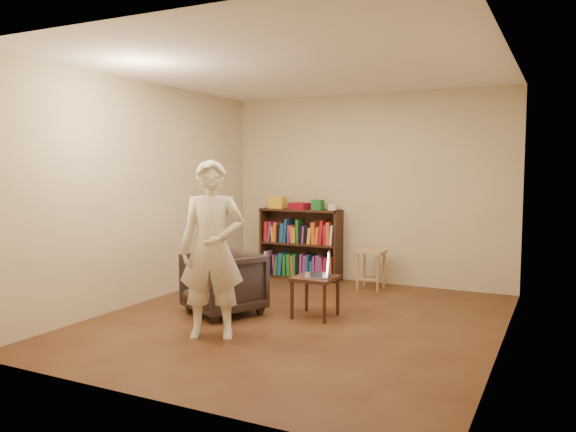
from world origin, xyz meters
The scene contains 15 objects.
floor centered at (0.00, 0.00, 0.00)m, with size 4.50×4.50×0.00m, color #3F1F14.
ceiling centered at (0.00, 0.00, 2.60)m, with size 4.50×4.50×0.00m, color white.
wall_back centered at (0.00, 2.25, 1.30)m, with size 4.00×4.00×0.00m, color #B9B08B.
wall_left centered at (-2.00, 0.00, 1.30)m, with size 4.50×4.50×0.00m, color #B9B08B.
wall_right centered at (2.00, 0.00, 1.30)m, with size 4.50×4.50×0.00m, color #B9B08B.
bookshelf centered at (-0.94, 2.09, 0.44)m, with size 1.20×0.30×1.00m.
box_yellow centered at (-1.32, 2.07, 1.09)m, with size 0.21×0.15×0.17m, color yellow.
red_cloth centered at (-0.94, 2.07, 1.05)m, with size 0.28×0.20×0.09m, color maroon.
box_green centered at (-0.66, 2.05, 1.07)m, with size 0.14×0.14×0.14m, color #1D6E2A.
box_white centered at (-0.46, 2.11, 1.04)m, with size 0.10×0.10×0.08m, color white.
stool centered at (0.20, 1.86, 0.41)m, with size 0.35×0.35×0.51m.
armchair centered at (-0.84, -0.10, 0.34)m, with size 0.72×0.74×0.67m, color #2E241F.
side_table centered at (0.11, 0.22, 0.37)m, with size 0.43×0.43×0.44m.
laptop centered at (0.17, 0.25, 0.50)m, with size 0.38×0.42×0.26m.
person centered at (-0.47, -0.86, 0.84)m, with size 0.61×0.40×1.67m, color beige.
Camera 1 is at (2.48, -5.19, 1.60)m, focal length 35.00 mm.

